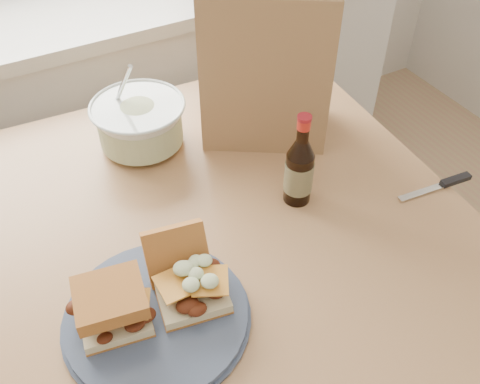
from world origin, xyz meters
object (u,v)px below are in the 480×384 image
beer_bottle (299,170)px  paper_bag (266,62)px  coleslaw_bowl (140,125)px  dining_table (215,261)px  plate (157,317)px

beer_bottle → paper_bag: 0.27m
coleslaw_bowl → beer_bottle: (0.21, -0.33, 0.02)m
dining_table → coleslaw_bowl: size_ratio=4.96×
plate → coleslaw_bowl: size_ratio=1.44×
dining_table → coleslaw_bowl: (-0.03, 0.30, 0.18)m
plate → coleslaw_bowl: bearing=71.3°
coleslaw_bowl → dining_table: bearing=-84.3°
beer_bottle → coleslaw_bowl: bearing=145.0°
coleslaw_bowl → beer_bottle: 0.39m
dining_table → coleslaw_bowl: bearing=99.3°
plate → beer_bottle: (0.37, 0.13, 0.07)m
coleslaw_bowl → beer_bottle: coleslaw_bowl is taller
dining_table → plate: bearing=-136.5°
dining_table → coleslaw_bowl: coleslaw_bowl is taller
coleslaw_bowl → plate: bearing=-108.7°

